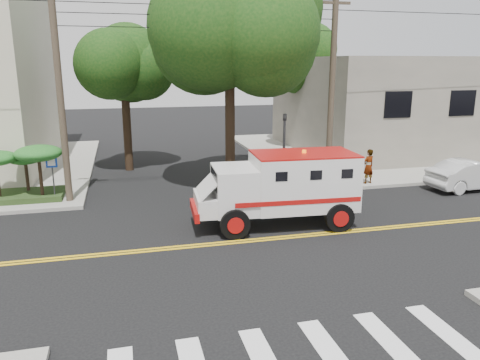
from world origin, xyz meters
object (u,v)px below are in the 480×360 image
object	(u,v)px
armored_truck	(283,185)
parked_sedan	(472,175)
pedestrian_b	(328,169)
pedestrian_a	(368,166)

from	to	relation	value
armored_truck	parked_sedan	bearing A→B (deg)	17.53
armored_truck	parked_sedan	xyz separation A→B (m)	(10.29, 2.54, -0.81)
parked_sedan	pedestrian_b	xyz separation A→B (m)	(-6.57, 1.70, 0.25)
armored_truck	pedestrian_b	distance (m)	5.67
armored_truck	pedestrian_b	size ratio (longest dim) A/B	3.72
pedestrian_b	armored_truck	bearing A→B (deg)	68.10
armored_truck	pedestrian_b	bearing A→B (deg)	52.40
parked_sedan	pedestrian_b	bearing A→B (deg)	71.56
parked_sedan	pedestrian_a	bearing A→B (deg)	65.20
pedestrian_b	pedestrian_a	bearing A→B (deg)	-160.65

